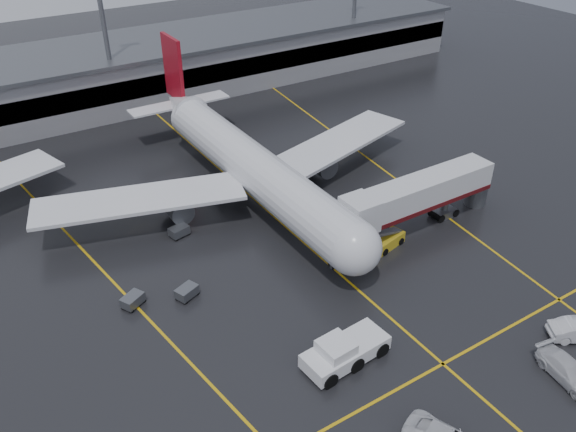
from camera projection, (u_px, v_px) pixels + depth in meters
ground at (294, 234)px, 62.60m from camera, size 220.00×220.00×0.00m
apron_line_centre at (294, 234)px, 62.59m from camera, size 0.25×90.00×0.02m
apron_line_stop at (443, 364)px, 46.92m from camera, size 60.00×0.25×0.02m
apron_line_left at (79, 246)px, 60.67m from camera, size 9.99×69.35×0.02m
apron_line_right at (367, 157)px, 77.86m from camera, size 7.57×69.64×0.02m
terminal at (132, 71)px, 94.44m from camera, size 122.00×19.00×8.60m
light_mast_mid at (103, 18)px, 82.50m from camera, size 3.00×1.20×25.45m
main_airliner at (248, 163)px, 67.25m from camera, size 48.80×45.60×14.10m
jet_bridge at (420, 196)px, 61.59m from camera, size 19.90×3.40×6.05m
pushback_tractor at (343, 352)px, 46.63m from camera, size 7.49×3.60×2.61m
belt_loader at (387, 241)px, 60.34m from camera, size 4.30×2.61×2.55m
service_van_b at (568, 371)px, 45.24m from camera, size 3.12×5.84×1.61m
baggage_cart_a at (187, 292)px, 53.52m from camera, size 2.34×1.95×1.12m
baggage_cart_b at (133, 300)px, 52.55m from camera, size 2.38×2.08×1.12m
baggage_cart_c at (179, 231)px, 61.93m from camera, size 2.23×1.70×1.12m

